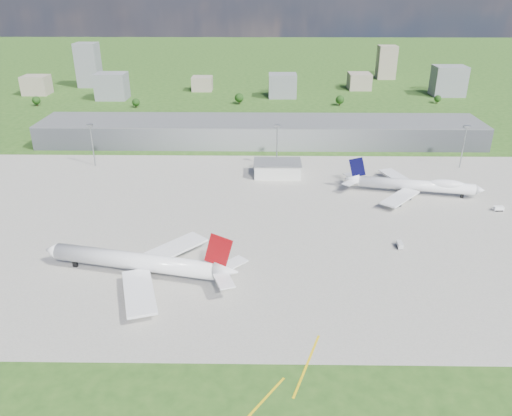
{
  "coord_description": "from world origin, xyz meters",
  "views": [
    {
      "loc": [
        1.61,
        -169.03,
        103.15
      ],
      "look_at": [
        -1.31,
        35.53,
        9.0
      ],
      "focal_mm": 35.0,
      "sensor_mm": 36.0,
      "label": 1
    }
  ],
  "objects_px": {
    "van_white_near": "(400,245)",
    "airliner_blue_quad": "(416,185)",
    "tug_yellow": "(145,261)",
    "airliner_red_twin": "(141,263)",
    "van_white_far": "(499,209)"
  },
  "relations": [
    {
      "from": "van_white_near",
      "to": "airliner_blue_quad",
      "type": "bearing_deg",
      "value": -20.85
    },
    {
      "from": "airliner_red_twin",
      "to": "tug_yellow",
      "type": "relative_size",
      "value": 22.96
    },
    {
      "from": "airliner_blue_quad",
      "to": "van_white_far",
      "type": "xyz_separation_m",
      "value": [
        35.28,
        -20.2,
        -3.93
      ]
    },
    {
      "from": "airliner_red_twin",
      "to": "airliner_blue_quad",
      "type": "xyz_separation_m",
      "value": [
        125.72,
        80.95,
        -0.62
      ]
    },
    {
      "from": "tug_yellow",
      "to": "airliner_red_twin",
      "type": "bearing_deg",
      "value": -90.69
    },
    {
      "from": "airliner_blue_quad",
      "to": "tug_yellow",
      "type": "bearing_deg",
      "value": -139.38
    },
    {
      "from": "van_white_near",
      "to": "van_white_far",
      "type": "xyz_separation_m",
      "value": [
        57.39,
        37.45,
        -0.03
      ]
    },
    {
      "from": "van_white_far",
      "to": "airliner_red_twin",
      "type": "bearing_deg",
      "value": -161.37
    },
    {
      "from": "airliner_blue_quad",
      "to": "tug_yellow",
      "type": "xyz_separation_m",
      "value": [
        -126.73,
        -71.64,
        -4.28
      ]
    },
    {
      "from": "van_white_near",
      "to": "van_white_far",
      "type": "bearing_deg",
      "value": -56.75
    },
    {
      "from": "tug_yellow",
      "to": "van_white_near",
      "type": "xyz_separation_m",
      "value": [
        104.63,
        13.99,
        0.39
      ]
    },
    {
      "from": "van_white_near",
      "to": "van_white_far",
      "type": "distance_m",
      "value": 68.52
    },
    {
      "from": "airliner_blue_quad",
      "to": "van_white_near",
      "type": "height_order",
      "value": "airliner_blue_quad"
    },
    {
      "from": "airliner_red_twin",
      "to": "tug_yellow",
      "type": "bearing_deg",
      "value": -71.37
    },
    {
      "from": "airliner_blue_quad",
      "to": "van_white_near",
      "type": "distance_m",
      "value": 61.86
    }
  ]
}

